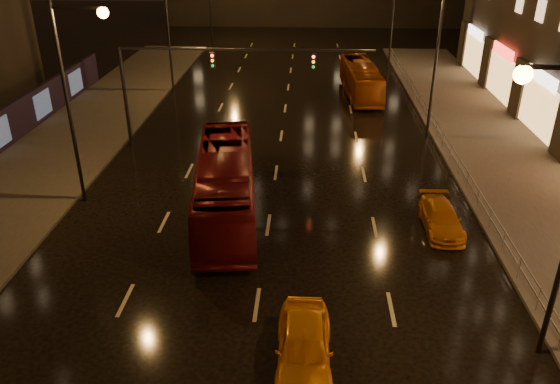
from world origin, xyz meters
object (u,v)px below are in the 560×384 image
object	(u,v)px
bus_curb	(361,79)
taxi_far	(441,218)
taxi_near	(304,347)
bus_red	(226,184)

from	to	relation	value
bus_curb	taxi_far	xyz separation A→B (m)	(2.00, -21.84, -0.76)
bus_curb	taxi_near	size ratio (longest dim) A/B	2.17
bus_curb	taxi_near	bearing A→B (deg)	-101.94
bus_curb	taxi_far	size ratio (longest dim) A/B	2.41
taxi_near	taxi_far	distance (m)	10.93
bus_red	taxi_far	bearing A→B (deg)	-13.20
bus_red	taxi_near	distance (m)	10.87
taxi_near	bus_curb	bearing A→B (deg)	81.89
bus_red	bus_curb	world-z (taller)	bus_red
bus_red	taxi_far	size ratio (longest dim) A/B	2.82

